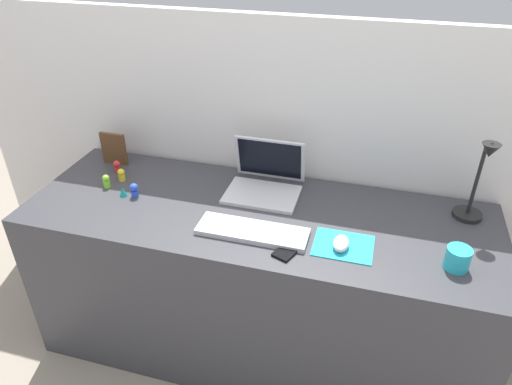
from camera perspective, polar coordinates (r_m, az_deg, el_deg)
The scene contains 16 objects.
ground_plane at distance 2.35m, azimuth 0.13°, elevation -17.52°, with size 6.00×6.00×0.00m, color gray.
back_wall at distance 2.17m, azimuth 2.76°, elevation 2.09°, with size 3.06×0.05×1.42m, color silver.
desk at distance 2.08m, azimuth 0.14°, elevation -10.86°, with size 1.86×0.65×0.74m, color #38383D.
laptop at distance 1.97m, azimuth 1.17°, elevation 1.71°, with size 0.30×0.26×0.21m.
keyboard at distance 1.73m, azimuth -0.43°, elevation -4.74°, with size 0.41×0.13×0.02m, color silver.
mousepad at distance 1.70m, azimuth 10.52°, elevation -6.33°, with size 0.21×0.17×0.00m, color #28B7CC.
mouse at distance 1.68m, azimuth 10.26°, elevation -6.07°, with size 0.06×0.10×0.03m, color silver.
cell_phone at distance 1.66m, azimuth 4.01°, elevation -6.86°, with size 0.06×0.13×0.01m, color black.
desk_lamp at distance 1.90m, azimuth 25.27°, elevation 0.96°, with size 0.11×0.15×0.35m.
picture_frame at distance 2.26m, azimuth -16.84°, elevation 5.12°, with size 0.12×0.02×0.15m, color brown.
coffee_mug at distance 1.70m, azimuth 23.23°, elevation -7.35°, with size 0.08×0.08×0.08m, color #28B7CC.
toy_figurine_lime at distance 2.10m, azimuth -17.67°, elevation 1.33°, with size 0.03×0.03×0.06m.
toy_figurine_red at distance 2.20m, azimuth -16.48°, elevation 3.08°, with size 0.03×0.03×0.06m.
toy_figurine_yellow at distance 2.13m, azimuth -15.99°, elevation 2.10°, with size 0.03×0.03×0.06m.
toy_figurine_blue at distance 1.99m, azimuth -14.54°, elevation 0.33°, with size 0.03×0.03×0.06m.
toy_figurine_teal at distance 2.02m, azimuth -15.81°, elevation 0.07°, with size 0.03×0.03×0.04m, color teal.
Camera 1 is at (0.41, -1.47, 1.78)m, focal length 33.02 mm.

